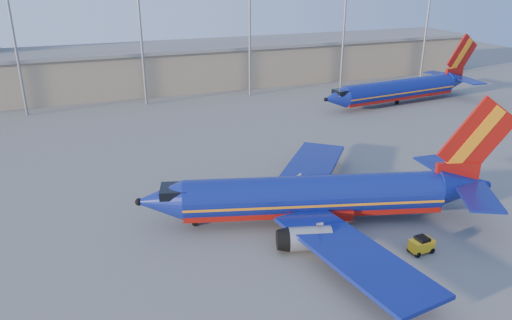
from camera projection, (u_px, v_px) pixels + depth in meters
name	position (u px, v px, depth m)	size (l,w,h in m)	color
ground	(264.00, 207.00, 52.19)	(220.00, 220.00, 0.00)	slate
terminal_building	(208.00, 64.00, 104.44)	(122.00, 16.00, 8.50)	gray
light_mast_row	(196.00, 2.00, 87.51)	(101.60, 1.60, 28.65)	gray
aircraft_main	(321.00, 196.00, 48.56)	(35.72, 33.89, 12.36)	navy
aircraft_second	(402.00, 89.00, 90.25)	(34.52, 13.38, 11.70)	navy
baggage_tug	(421.00, 245.00, 43.72)	(2.21, 1.45, 1.52)	gold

